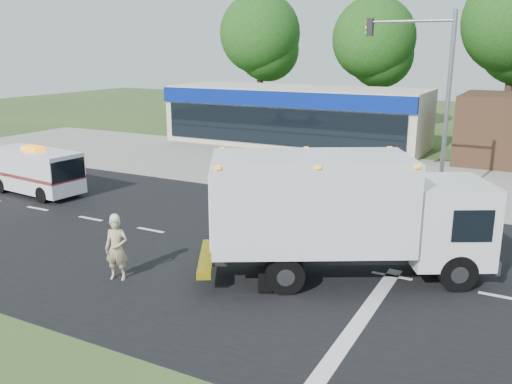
% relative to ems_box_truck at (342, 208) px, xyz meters
% --- Properties ---
extents(ground, '(120.00, 120.00, 0.00)m').
position_rel_ems_box_truck_xyz_m(ground, '(-1.61, 0.73, -2.11)').
color(ground, '#385123').
rests_on(ground, ground).
extents(road_asphalt, '(60.00, 14.00, 0.02)m').
position_rel_ems_box_truck_xyz_m(road_asphalt, '(-1.61, 0.73, -2.10)').
color(road_asphalt, black).
rests_on(road_asphalt, ground).
extents(sidewalk, '(60.00, 2.40, 0.12)m').
position_rel_ems_box_truck_xyz_m(sidewalk, '(-1.61, 8.93, -2.05)').
color(sidewalk, gray).
rests_on(sidewalk, ground).
extents(parking_apron, '(60.00, 9.00, 0.02)m').
position_rel_ems_box_truck_xyz_m(parking_apron, '(-1.61, 14.73, -2.10)').
color(parking_apron, gray).
rests_on(parking_apron, ground).
extents(lane_markings, '(55.20, 7.00, 0.01)m').
position_rel_ems_box_truck_xyz_m(lane_markings, '(-0.26, -0.62, -2.09)').
color(lane_markings, silver).
rests_on(lane_markings, road_asphalt).
extents(ems_box_truck, '(8.43, 6.24, 3.65)m').
position_rel_ems_box_truck_xyz_m(ems_box_truck, '(0.00, 0.00, 0.00)').
color(ems_box_truck, black).
rests_on(ems_box_truck, ground).
extents(emergency_worker, '(0.80, 0.66, 2.00)m').
position_rel_ems_box_truck_xyz_m(emergency_worker, '(-5.64, -3.20, -1.13)').
color(emergency_worker, tan).
rests_on(emergency_worker, ground).
extents(ambulance_van, '(4.93, 2.29, 2.25)m').
position_rel_ems_box_truck_xyz_m(ambulance_van, '(-15.48, 2.46, -0.97)').
color(ambulance_van, white).
rests_on(ambulance_van, ground).
extents(retail_strip_mall, '(18.00, 6.20, 4.00)m').
position_rel_ems_box_truck_xyz_m(retail_strip_mall, '(-10.61, 20.66, -0.09)').
color(retail_strip_mall, beige).
rests_on(retail_strip_mall, ground).
extents(traffic_signal_pole, '(3.51, 0.25, 8.00)m').
position_rel_ems_box_truck_xyz_m(traffic_signal_pole, '(0.75, 8.33, 2.82)').
color(traffic_signal_pole, gray).
rests_on(traffic_signal_pole, ground).
extents(background_trees, '(36.77, 7.39, 12.10)m').
position_rel_ems_box_truck_xyz_m(background_trees, '(-2.45, 28.90, 5.27)').
color(background_trees, '#332114').
rests_on(background_trees, ground).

